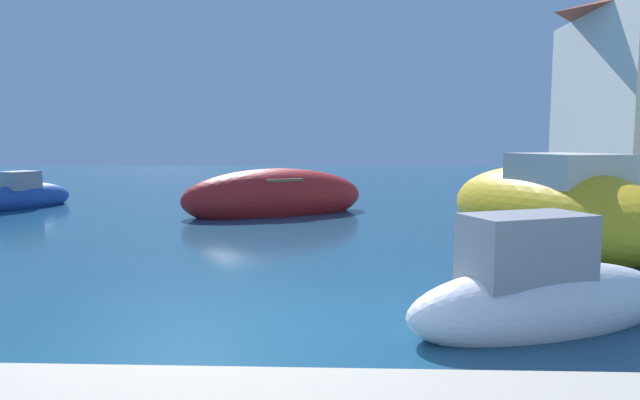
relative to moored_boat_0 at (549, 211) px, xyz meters
name	(u,v)px	position (x,y,z in m)	size (l,w,h in m)	color
ground	(246,336)	(-5.25, -5.95, -0.61)	(80.00, 80.00, 0.00)	navy
moored_boat_0	(549,211)	(0.00, 0.00, 0.00)	(4.00, 6.85, 2.24)	gold
moored_boat_1	(275,198)	(-6.10, 3.99, -0.15)	(5.53, 4.14, 1.64)	#B21E1E
moored_boat_2	(26,196)	(-13.94, 5.24, -0.27)	(2.12, 3.22, 1.34)	#1E479E
moored_boat_5	(541,295)	(-2.09, -5.57, -0.24)	(3.48, 2.18, 1.47)	white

